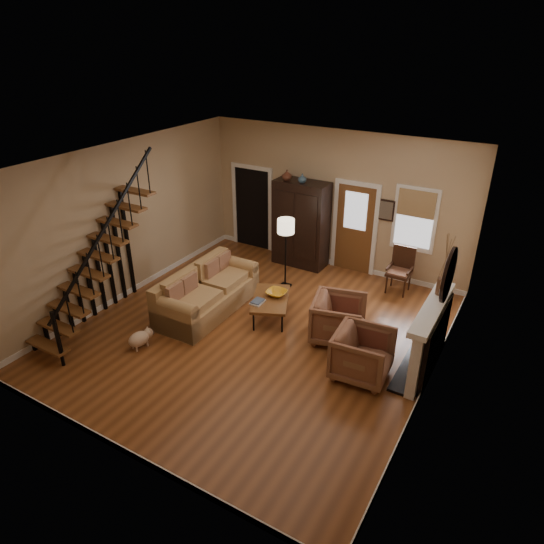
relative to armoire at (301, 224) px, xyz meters
The scene contains 15 objects.
room 1.49m from the armoire, 78.37° to the right, with size 7.00×7.33×3.30m.
staircase 4.94m from the armoire, 115.05° to the right, with size 0.94×2.80×3.20m, color brown, non-canonical shape.
fireplace 4.67m from the armoire, 34.69° to the right, with size 0.33×1.95×2.30m.
armoire is the anchor object (origin of this frame).
vase_a 1.23m from the armoire, 164.05° to the right, with size 0.24×0.24×0.25m, color #4C2619.
vase_b 1.16m from the armoire, 63.43° to the right, with size 0.20×0.20×0.21m, color #334C60.
sofa 3.09m from the armoire, 101.44° to the right, with size 1.03×2.39×0.89m, color #A67D4B, non-canonical shape.
coffee_table 2.77m from the armoire, 75.61° to the right, with size 0.69×1.18×0.45m, color brown, non-canonical shape.
bowl 2.57m from the armoire, 73.65° to the right, with size 0.41×0.41×0.10m, color orange.
books 2.97m from the armoire, 79.36° to the right, with size 0.22×0.30×0.06m, color beige, non-canonical shape.
armchair_left 4.50m from the armoire, 49.21° to the right, with size 0.91×0.93×0.85m, color brown.
armchair_right 3.41m from the armoire, 50.38° to the right, with size 0.93×0.95×0.87m, color brown.
floor_lamp 1.31m from the armoire, 77.69° to the right, with size 0.37×0.37×1.63m, color black, non-canonical shape.
side_chair 2.61m from the armoire, ahead, with size 0.54×0.54×1.02m, color #331C10, non-canonical shape.
dog 4.85m from the armoire, 100.76° to the right, with size 0.27×0.46×0.34m, color beige, non-canonical shape.
Camera 1 is at (4.23, -6.65, 5.27)m, focal length 32.00 mm.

